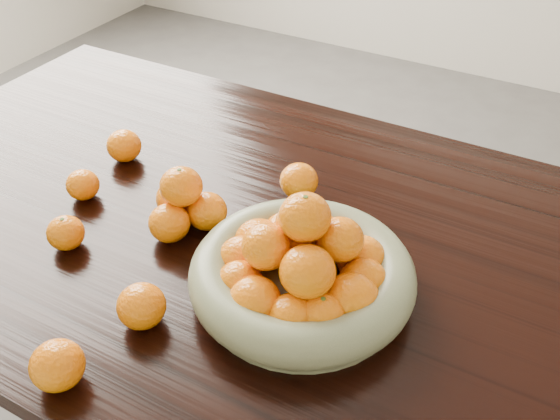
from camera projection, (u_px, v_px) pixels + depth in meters
The scene contains 9 objects.
dining_table at pixel (302, 280), 1.20m from camera, with size 2.00×1.00×0.75m.
fruit_bowl at pixel (303, 270), 1.02m from camera, with size 0.37×0.37×0.20m.
orange_pyramid at pixel (183, 204), 1.16m from camera, with size 0.15×0.14×0.13m.
loose_orange_0 at pixel (66, 233), 1.13m from camera, with size 0.07×0.07×0.06m, color orange.
loose_orange_1 at pixel (141, 306), 0.98m from camera, with size 0.08×0.08×0.07m, color orange.
loose_orange_2 at pixel (57, 365), 0.88m from camera, with size 0.08×0.08×0.07m, color orange.
loose_orange_3 at pixel (124, 146), 1.35m from camera, with size 0.08×0.08×0.07m, color orange.
loose_orange_4 at pixel (299, 181), 1.25m from camera, with size 0.08×0.08×0.07m, color orange.
loose_orange_5 at pixel (83, 185), 1.25m from camera, with size 0.07×0.07×0.06m, color orange.
Camera 1 is at (0.38, -0.78, 1.50)m, focal length 40.00 mm.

